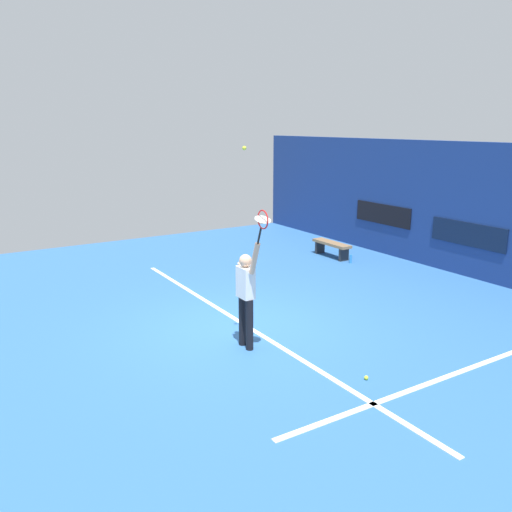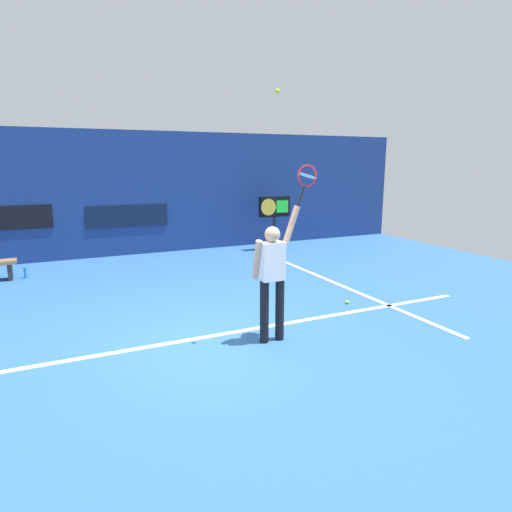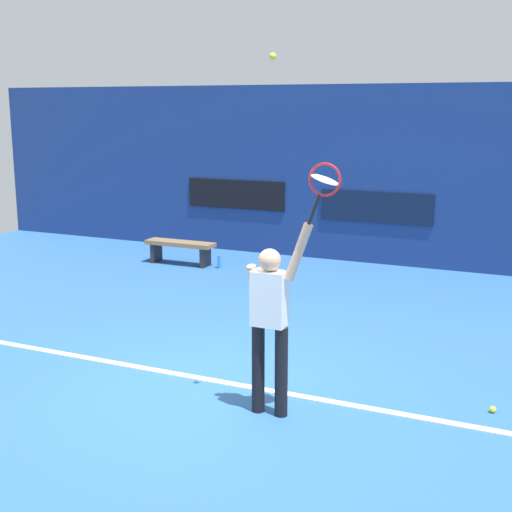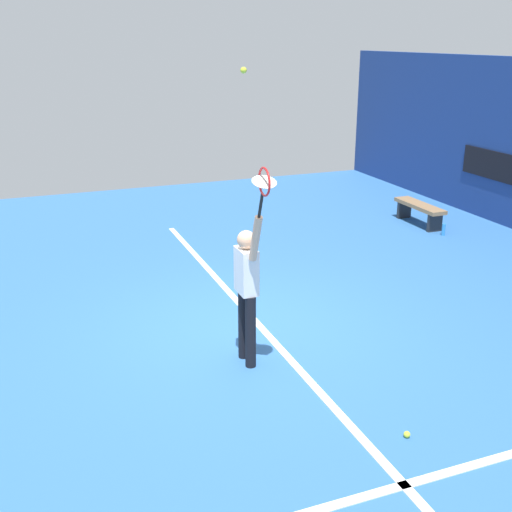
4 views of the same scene
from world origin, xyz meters
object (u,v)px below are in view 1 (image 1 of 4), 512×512
spare_ball (366,378)px  tennis_racket (262,221)px  water_bottle (351,259)px  court_bench (332,246)px  tennis_player (246,293)px  tennis_ball (244,148)px

spare_ball → tennis_racket: bearing=-148.1°
tennis_racket → water_bottle: tennis_racket is taller
court_bench → water_bottle: (0.85, 0.00, -0.22)m
tennis_player → court_bench: 7.02m
court_bench → spare_ball: size_ratio=20.59×
court_bench → water_bottle: size_ratio=5.83×
water_bottle → tennis_ball: bearing=-58.0°
tennis_ball → court_bench: size_ratio=0.05×
water_bottle → court_bench: bearing=-180.0°
court_bench → spare_ball: bearing=-35.9°
tennis_ball → court_bench: tennis_ball is taller
water_bottle → tennis_racket: bearing=-54.3°
tennis_player → tennis_ball: (0.03, -0.04, 2.46)m
tennis_player → tennis_ball: bearing=-51.2°
court_bench → spare_ball: 7.82m
tennis_ball → tennis_racket: bearing=4.1°
tennis_racket → tennis_ball: size_ratio=9.20×
tennis_ball → water_bottle: bearing=122.0°
spare_ball → water_bottle: bearing=140.1°
tennis_player → spare_ball: (2.04, 0.94, -0.98)m
tennis_ball → water_bottle: tennis_ball is taller
tennis_ball → spare_ball: 4.10m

